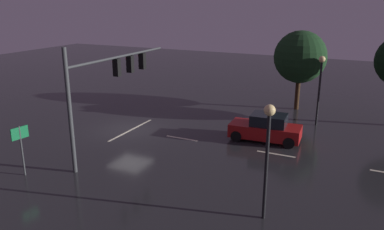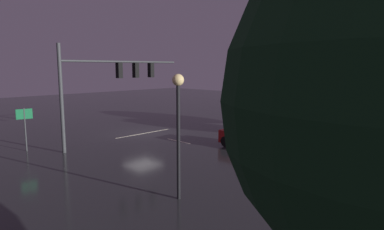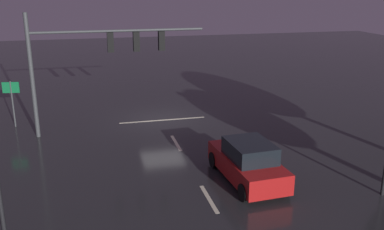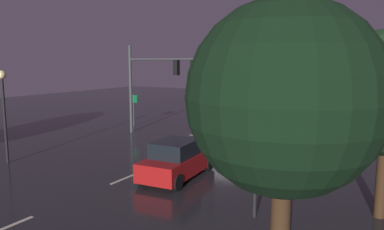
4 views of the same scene
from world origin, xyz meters
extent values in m
plane|color=#232326|center=(0.00, 0.00, 0.00)|extent=(80.00, 80.00, 0.00)
cylinder|color=#383A3D|center=(6.77, 1.35, 3.16)|extent=(0.22, 0.22, 6.32)
cylinder|color=#383A3D|center=(2.37, 1.35, 5.33)|extent=(8.79, 0.14, 0.14)
cube|color=black|center=(2.81, 1.35, 4.76)|extent=(0.32, 0.36, 1.00)
sphere|color=red|center=(2.81, 1.16, 5.08)|extent=(0.20, 0.20, 0.20)
sphere|color=black|center=(2.81, 1.16, 4.76)|extent=(0.20, 0.20, 0.20)
sphere|color=black|center=(2.81, 1.16, 4.44)|extent=(0.20, 0.20, 0.20)
cube|color=black|center=(1.49, 1.35, 4.76)|extent=(0.32, 0.36, 1.00)
sphere|color=red|center=(1.49, 1.16, 5.08)|extent=(0.20, 0.20, 0.20)
sphere|color=black|center=(1.49, 1.16, 4.76)|extent=(0.20, 0.20, 0.20)
sphere|color=black|center=(1.49, 1.16, 4.44)|extent=(0.20, 0.20, 0.20)
cube|color=black|center=(0.17, 1.35, 4.76)|extent=(0.32, 0.36, 1.00)
sphere|color=red|center=(0.17, 1.16, 5.08)|extent=(0.20, 0.20, 0.20)
sphere|color=black|center=(0.17, 1.16, 4.76)|extent=(0.20, 0.20, 0.20)
sphere|color=black|center=(0.17, 1.16, 4.44)|extent=(0.20, 0.20, 0.20)
cube|color=beige|center=(0.00, 4.00, 0.00)|extent=(0.16, 2.20, 0.01)
cube|color=beige|center=(0.00, 10.00, 0.00)|extent=(0.16, 2.20, 0.01)
cube|color=beige|center=(0.00, 0.15, 0.00)|extent=(5.00, 0.16, 0.01)
cube|color=maroon|center=(-1.93, 8.80, 0.62)|extent=(2.07, 4.41, 0.80)
cube|color=black|center=(-1.94, 9.00, 1.36)|extent=(1.73, 2.20, 0.68)
cylinder|color=black|center=(-0.99, 7.26, 0.34)|extent=(0.26, 0.69, 0.68)
cylinder|color=black|center=(-2.66, 7.15, 0.34)|extent=(0.26, 0.69, 0.68)
cylinder|color=black|center=(-1.19, 10.46, 0.34)|extent=(0.26, 0.69, 0.68)
cylinder|color=black|center=(-2.87, 10.35, 0.34)|extent=(0.26, 0.69, 0.68)
sphere|color=#F9EFC6|center=(-1.14, 6.73, 0.67)|extent=(0.20, 0.20, 0.20)
sphere|color=#F9EFC6|center=(-2.44, 6.65, 0.67)|extent=(0.20, 0.20, 0.20)
cylinder|color=#383A3D|center=(8.16, -0.65, 1.29)|extent=(0.09, 0.09, 2.58)
cube|color=#0F6033|center=(8.16, -0.65, 2.23)|extent=(0.90, 0.20, 0.60)
camera|label=1|loc=(20.49, 14.55, 8.43)|focal=36.22mm
camera|label=2|loc=(15.20, 19.97, 4.97)|focal=31.14mm
camera|label=3|loc=(4.05, 23.83, 7.69)|focal=40.44mm
camera|label=4|loc=(-10.50, 22.45, 5.14)|focal=34.57mm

